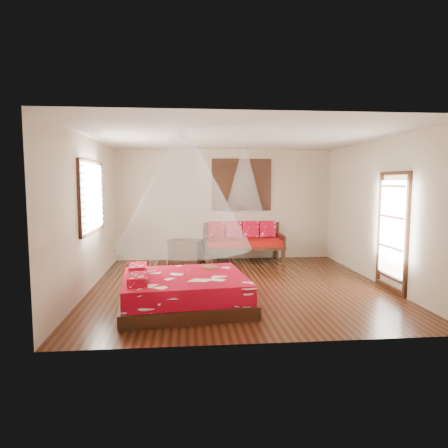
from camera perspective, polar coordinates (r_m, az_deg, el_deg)
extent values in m
cube|color=black|center=(7.72, 2.02, -8.88)|extent=(5.50, 5.50, 0.02)
cube|color=white|center=(7.51, 2.10, 12.41)|extent=(5.50, 5.50, 0.02)
cube|color=#BFAB8C|center=(7.63, -18.96, 1.38)|extent=(0.02, 5.50, 2.80)
cube|color=#BFAB8C|center=(8.30, 21.31, 1.64)|extent=(0.02, 5.50, 2.80)
cube|color=#BFAB8C|center=(10.22, 0.06, 2.80)|extent=(5.50, 0.02, 2.80)
cube|color=#BFAB8C|center=(4.77, 6.33, -0.91)|extent=(5.50, 0.02, 2.80)
cube|color=black|center=(6.48, -5.62, -10.81)|extent=(2.17, 2.00, 0.20)
cube|color=#AC051D|center=(6.42, -5.64, -8.67)|extent=(2.06, 1.89, 0.30)
cube|color=#AC051D|center=(5.97, -12.27, -7.76)|extent=(0.34, 0.55, 0.13)
cube|color=#AC051D|center=(6.70, -12.19, -6.24)|extent=(0.34, 0.55, 0.13)
cube|color=black|center=(9.50, -2.40, -4.69)|extent=(0.08, 0.08, 0.42)
cube|color=black|center=(9.77, 8.48, -4.46)|extent=(0.08, 0.08, 0.42)
cube|color=black|center=(10.24, -2.62, -3.91)|extent=(0.08, 0.08, 0.42)
cube|color=black|center=(10.49, 7.49, -3.72)|extent=(0.08, 0.08, 0.42)
cube|color=black|center=(9.93, 2.80, -3.23)|extent=(1.96, 0.87, 0.08)
cube|color=#8F0505|center=(9.91, 2.80, -2.60)|extent=(1.90, 0.81, 0.14)
cube|color=black|center=(10.27, 2.49, -1.28)|extent=(1.96, 0.06, 0.55)
cube|color=black|center=(9.81, -2.64, -2.39)|extent=(0.06, 0.87, 0.30)
cube|color=black|center=(10.08, 8.11, -2.23)|extent=(0.06, 0.87, 0.30)
cube|color=#AC051D|center=(10.07, -1.09, -0.87)|extent=(0.41, 0.20, 0.43)
cube|color=#AC051D|center=(10.11, 1.37, -0.84)|extent=(0.41, 0.20, 0.43)
cube|color=#AC051D|center=(10.17, 3.80, -0.81)|extent=(0.41, 0.20, 0.43)
cube|color=#AC051D|center=(10.25, 6.21, -0.78)|extent=(0.41, 0.20, 0.43)
cube|color=black|center=(10.00, -5.49, -3.96)|extent=(0.88, 0.75, 0.49)
cube|color=black|center=(9.95, -5.50, -2.42)|extent=(0.93, 0.80, 0.05)
cube|color=black|center=(10.21, 2.51, 5.59)|extent=(1.52, 0.06, 1.32)
cube|color=black|center=(10.20, 2.51, 5.59)|extent=(1.35, 0.04, 1.10)
cube|color=black|center=(7.80, -18.40, 3.70)|extent=(0.08, 1.74, 1.34)
cube|color=silver|center=(7.79, -18.12, 3.71)|extent=(0.04, 1.54, 1.10)
cube|color=black|center=(7.79, 22.93, -1.27)|extent=(0.08, 1.02, 2.16)
cube|color=white|center=(7.77, 22.83, -0.54)|extent=(0.03, 0.82, 1.70)
cylinder|color=brown|center=(6.90, -2.11, -6.18)|extent=(0.28, 0.28, 0.03)
cone|color=white|center=(6.21, -5.78, 4.85)|extent=(2.12, 2.12, 1.80)
cone|color=white|center=(9.75, 2.89, 6.16)|extent=(0.95, 0.95, 1.50)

